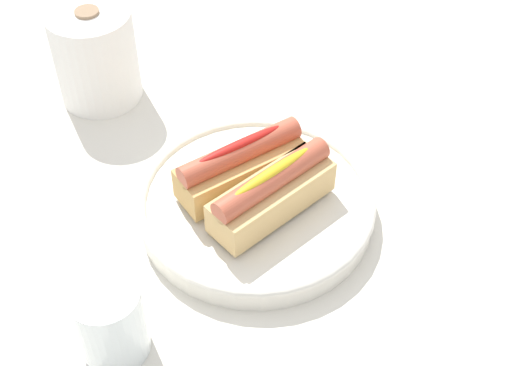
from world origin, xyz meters
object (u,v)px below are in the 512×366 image
paper_towel_roll (95,56)px  serving_bowl (256,204)px  hotdog_back (241,165)px  water_glass (111,323)px  hotdog_front (272,192)px

paper_towel_roll → serving_bowl: bearing=-93.5°
hotdog_back → water_glass: (-0.23, -0.04, -0.02)m
water_glass → hotdog_back: bearing=11.1°
hotdog_back → water_glass: bearing=-168.9°
hotdog_front → hotdog_back: size_ratio=0.98×
serving_bowl → water_glass: bearing=-175.5°
hotdog_front → hotdog_back: 0.06m
hotdog_front → water_glass: 0.22m
serving_bowl → paper_towel_roll: 0.31m
hotdog_back → water_glass: size_ratio=1.75×
paper_towel_roll → hotdog_back: bearing=-93.0°
hotdog_front → water_glass: hotdog_front is taller
hotdog_front → paper_towel_roll: size_ratio=1.15×
hotdog_front → water_glass: size_ratio=1.71×
hotdog_back → hotdog_front: bearing=-97.9°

